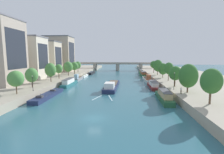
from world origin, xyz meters
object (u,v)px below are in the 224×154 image
object	(u,v)px
moored_boat_right_far	(141,72)
bridge_far	(118,65)
tree_right_far	(163,69)
tree_right_past_mid	(158,66)
tree_left_by_lamp	(68,67)
tree_right_third	(188,76)
moored_boat_right_second	(147,79)
moored_boat_right_near	(164,96)
tree_left_second	(78,65)
barge_midriver	(112,85)
tree_left_distant	(50,70)
tree_left_end_of_row	(59,69)
tree_right_nearest	(175,73)
lamppost_right_bank	(174,80)
tree_left_far	(16,79)
tree_left_third	(32,75)
tree_left_past_mid	(74,66)
tree_right_midway	(169,68)
moored_boat_left_second	(91,73)
lamppost_left_bank	(33,82)
person_on_quay	(181,90)
moored_boat_left_near	(78,78)
tree_right_distant	(154,65)
moored_boat_right_downstream	(153,85)
tree_right_end_of_row	(211,81)
moored_boat_right_end	(143,74)
moored_boat_left_gap_after	(84,76)
moored_boat_left_lone	(48,95)
moored_boat_left_far	(69,83)

from	to	relation	value
moored_boat_right_far	bridge_far	xyz separation A→B (m)	(-16.29, 21.62, 3.07)
tree_right_far	tree_right_past_mid	bearing A→B (deg)	90.22
tree_left_by_lamp	tree_right_third	size ratio (longest dim) A/B	0.93
moored_boat_right_second	bridge_far	world-z (taller)	bridge_far
moored_boat_right_near	tree_left_second	bearing A→B (deg)	125.55
barge_midriver	tree_left_distant	bearing A→B (deg)	-179.66
tree_left_end_of_row	tree_right_past_mid	xyz separation A→B (m)	(43.95, 16.78, 0.53)
tree_right_nearest	lamppost_right_bank	world-z (taller)	tree_right_nearest
tree_left_far	tree_left_third	xyz separation A→B (m)	(-0.99, 8.51, -0.10)
tree_left_far	tree_right_third	xyz separation A→B (m)	(42.72, 5.02, 0.50)
tree_left_past_mid	tree_right_midway	world-z (taller)	tree_right_midway
moored_boat_left_second	lamppost_left_bank	xyz separation A→B (m)	(-3.54, -60.33, 3.54)
tree_left_distant	person_on_quay	distance (m)	43.99
moored_boat_left_near	tree_right_distant	world-z (taller)	tree_right_distant
tree_left_distant	tree_right_nearest	distance (m)	42.73
moored_boat_right_downstream	tree_right_end_of_row	world-z (taller)	tree_right_end_of_row
moored_boat_right_far	tree_right_third	size ratio (longest dim) A/B	1.85
barge_midriver	moored_boat_right_end	xyz separation A→B (m)	(15.02, 35.08, 0.28)
bridge_far	tree_right_distant	bearing A→B (deg)	-59.32
moored_boat_left_gap_after	tree_left_third	xyz separation A→B (m)	(-5.76, -40.57, 5.06)
moored_boat_left_lone	tree_left_far	distance (m)	9.04
moored_boat_right_near	tree_right_end_of_row	xyz separation A→B (m)	(6.51, -8.97, 5.30)
bridge_far	moored_boat_left_lone	bearing A→B (deg)	-100.15
moored_boat_left_lone	moored_boat_right_far	size ratio (longest dim) A/B	1.20
tree_left_third	tree_right_past_mid	bearing A→B (deg)	39.55
moored_boat_left_gap_after	moored_boat_right_second	xyz separation A→B (m)	(32.09, -11.99, 0.38)
moored_boat_left_second	tree_left_distant	world-z (taller)	tree_left_distant
tree_left_past_mid	tree_right_distant	xyz separation A→B (m)	(42.84, 8.07, 0.57)
moored_boat_left_far	tree_right_far	distance (m)	39.82
tree_right_third	tree_right_past_mid	size ratio (longest dim) A/B	0.97
tree_left_far	tree_right_third	world-z (taller)	tree_right_third
tree_right_far	tree_left_second	bearing A→B (deg)	153.51
barge_midriver	lamppost_left_bank	xyz separation A→B (m)	(-20.18, -15.58, 3.31)
tree_left_by_lamp	tree_right_end_of_row	xyz separation A→B (m)	(43.50, -43.64, 0.22)
moored_boat_right_end	moored_boat_left_second	bearing A→B (deg)	163.02
lamppost_right_bank	tree_left_past_mid	bearing A→B (deg)	136.66
moored_boat_right_downstream	moored_boat_right_far	xyz separation A→B (m)	(0.65, 49.68, -0.02)
tree_left_past_mid	moored_boat_right_near	bearing A→B (deg)	-49.62
moored_boat_left_second	moored_boat_right_far	bearing A→B (deg)	10.03
tree_left_third	tree_right_nearest	size ratio (longest dim) A/B	0.93
tree_left_past_mid	tree_right_past_mid	distance (m)	43.10
tree_left_past_mid	tree_right_end_of_row	size ratio (longest dim) A/B	0.90
moored_boat_right_end	tree_right_midway	world-z (taller)	tree_right_midway
moored_boat_right_downstream	tree_left_third	size ratio (longest dim) A/B	2.20
lamppost_left_bank	person_on_quay	size ratio (longest dim) A/B	2.54
tree_left_far	lamppost_left_bank	world-z (taller)	tree_left_far
moored_boat_right_second	person_on_quay	world-z (taller)	person_on_quay
tree_left_end_of_row	tree_left_past_mid	world-z (taller)	tree_left_past_mid
tree_right_end_of_row	tree_right_distant	bearing A→B (deg)	90.22
moored_boat_left_lone	moored_boat_right_near	xyz separation A→B (m)	(31.04, -1.13, 0.60)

